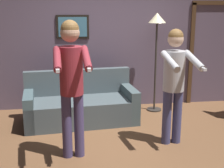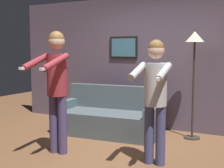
# 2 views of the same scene
# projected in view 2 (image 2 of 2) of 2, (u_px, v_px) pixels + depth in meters

# --- Properties ---
(ground_plane) EXTENTS (12.00, 12.00, 0.00)m
(ground_plane) POSITION_uv_depth(u_px,v_px,m) (109.00, 156.00, 4.57)
(ground_plane) COLOR brown
(back_wall_assembly) EXTENTS (6.40, 0.10, 2.60)m
(back_wall_assembly) POSITION_uv_depth(u_px,v_px,m) (157.00, 62.00, 6.09)
(back_wall_assembly) COLOR #5D4E60
(back_wall_assembly) RESTS_ON ground_plane
(couch) EXTENTS (1.97, 1.03, 0.87)m
(couch) POSITION_uv_depth(u_px,v_px,m) (109.00, 119.00, 5.75)
(couch) COLOR #49555A
(couch) RESTS_ON ground_plane
(torchiere_lamp) EXTENTS (0.32, 0.32, 1.86)m
(torchiere_lamp) POSITION_uv_depth(u_px,v_px,m) (194.00, 50.00, 5.31)
(torchiere_lamp) COLOR #332D28
(torchiere_lamp) RESTS_ON ground_plane
(person_standing_left) EXTENTS (0.45, 0.75, 1.82)m
(person_standing_left) POSITION_uv_depth(u_px,v_px,m) (56.00, 79.00, 4.56)
(person_standing_left) COLOR #443B64
(person_standing_left) RESTS_ON ground_plane
(person_standing_right) EXTENTS (0.47, 0.70, 1.68)m
(person_standing_right) POSITION_uv_depth(u_px,v_px,m) (155.00, 90.00, 4.11)
(person_standing_right) COLOR #414270
(person_standing_right) RESTS_ON ground_plane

